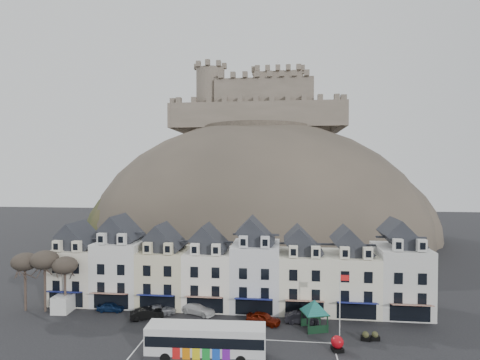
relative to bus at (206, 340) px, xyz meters
name	(u,v)px	position (x,y,z in m)	size (l,w,h in m)	color
ground	(214,359)	(0.83, -0.11, -1.97)	(300.00, 300.00, 0.00)	black
coach_bay_markings	(234,354)	(2.83, 1.14, -1.97)	(22.00, 7.50, 0.01)	silver
townhouse_terrace	(234,269)	(0.98, 15.86, 3.33)	(54.40, 9.35, 11.80)	silver
castle_hill	(261,239)	(2.09, 68.84, -1.86)	(100.00, 76.00, 68.00)	#3A342D
castle	(260,104)	(1.34, 75.82, 38.23)	(50.20, 22.20, 22.00)	#62584B
tree_left_far	(25,262)	(-28.17, 10.39, 4.93)	(3.61, 3.61, 8.24)	#332720
tree_left_mid	(45,260)	(-25.17, 10.39, 5.28)	(3.78, 3.78, 8.64)	#332720
tree_left_near	(65,266)	(-22.17, 10.39, 4.59)	(3.43, 3.43, 7.84)	#332720
bus	(206,340)	(0.00, 0.00, 0.00)	(12.71, 3.46, 3.56)	#262628
bus_shelter	(314,306)	(12.06, 8.46, 0.94)	(5.64, 5.64, 3.74)	black
red_buoy	(337,343)	(14.07, 3.04, -1.10)	(1.39, 1.39, 1.70)	black
flagpole	(341,301)	(14.92, 6.42, 2.47)	(1.13, 0.12, 7.78)	silver
white_van	(68,300)	(-22.62, 11.69, -0.78)	(2.58, 5.33, 2.37)	silver
planter_west	(365,336)	(17.72, 5.95, -1.43)	(1.19, 0.77, 1.11)	black
planter_east	(375,336)	(18.83, 6.15, -1.46)	(1.11, 0.74, 1.05)	black
car_navy	(111,307)	(-15.99, 11.38, -1.33)	(1.51, 3.75, 1.28)	#0D1E42
car_black	(147,313)	(-9.97, 9.39, -1.24)	(1.53, 4.40, 1.45)	black
car_silver	(160,310)	(-8.77, 11.06, -1.33)	(2.10, 4.47, 1.26)	#94959B
car_white	(198,308)	(-3.57, 11.89, -1.23)	(2.07, 5.10, 1.48)	silver
car_maroon	(263,318)	(5.63, 9.39, -1.21)	(1.78, 4.43, 1.51)	#581005
car_charcoal	(302,318)	(10.58, 10.18, -1.23)	(1.55, 4.44, 1.46)	black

